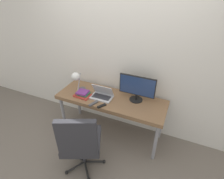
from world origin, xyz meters
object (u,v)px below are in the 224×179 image
Objects in this scene: desk_lamp at (76,78)px; book_stack at (83,94)px; laptop at (102,95)px; office_chair at (80,141)px; monitor at (137,87)px.

book_stack is (0.12, -0.04, -0.24)m from desk_lamp.
laptop is 0.33× the size of office_chair.
desk_lamp is at bearing 123.61° from office_chair.
monitor reaches higher than laptop.
monitor is at bearing 16.02° from laptop.
monitor is (0.50, 0.14, 0.17)m from laptop.
monitor is 0.54× the size of office_chair.
office_chair is (0.07, -0.76, -0.22)m from laptop.
desk_lamp reaches higher than office_chair.
desk_lamp is at bearing 159.59° from book_stack.
book_stack is at bearing -163.41° from laptop.
laptop is at bearing 95.06° from office_chair.
book_stack is at bearing -20.41° from desk_lamp.
desk_lamp is at bearing -174.09° from laptop.
desk_lamp reaches higher than laptop.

